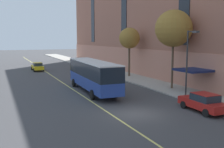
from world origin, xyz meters
The scene contains 10 objects.
ground_plane centered at (0.00, 0.00, 0.00)m, with size 260.00×260.00×0.00m, color #424244.
sidewalk centered at (8.99, 3.00, 0.07)m, with size 4.70×160.00×0.15m, color #ADA89E.
city_bus centered at (-0.14, 9.50, 2.06)m, with size 3.04×12.12×3.54m.
parked_car_red_0 centered at (5.53, -1.79, 0.78)m, with size 2.06×4.48×1.56m.
parked_car_black_1 centered at (5.34, 29.75, 0.78)m, with size 1.94×4.42×1.56m.
taxi_cab centered at (-2.98, 32.72, 0.78)m, with size 1.92×4.80×1.56m.
street_tree_far_uptown centered at (9.09, 7.28, 7.20)m, with size 4.34×4.34×9.24m.
street_tree_far_downtown centered at (9.09, 18.35, 6.07)m, with size 3.24×3.24×7.59m.
street_lamp centered at (7.24, 2.27, 4.25)m, with size 0.36×1.48×6.67m.
lane_centerline centered at (-1.84, 3.00, 0.00)m, with size 0.16×140.00×0.01m, color #E0D66B.
Camera 1 is at (-10.01, -18.12, 6.04)m, focal length 42.00 mm.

